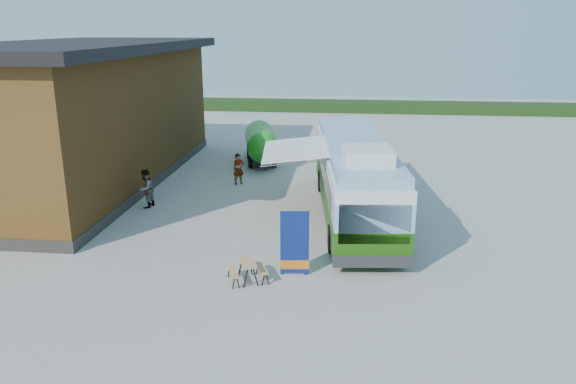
# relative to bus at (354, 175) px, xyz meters

# --- Properties ---
(ground) EXTENTS (100.00, 100.00, 0.00)m
(ground) POSITION_rel_bus_xyz_m (-4.06, -5.66, -1.92)
(ground) COLOR #BCB7AD
(ground) RESTS_ON ground
(barn) EXTENTS (9.60, 21.20, 7.50)m
(barn) POSITION_rel_bus_xyz_m (-14.56, 4.34, 1.67)
(barn) COLOR brown
(barn) RESTS_ON ground
(hedge) EXTENTS (40.00, 3.00, 1.00)m
(hedge) POSITION_rel_bus_xyz_m (3.94, 32.34, -1.42)
(hedge) COLOR #264419
(hedge) RESTS_ON ground
(bus) EXTENTS (4.14, 13.32, 4.03)m
(bus) POSITION_rel_bus_xyz_m (0.00, 0.00, 0.00)
(bus) COLOR #286110
(bus) RESTS_ON ground
(awning) EXTENTS (3.43, 5.01, 0.55)m
(awning) POSITION_rel_bus_xyz_m (-2.42, -0.12, 1.00)
(awning) COLOR white
(awning) RESTS_ON ground
(banner) EXTENTS (1.01, 0.25, 2.33)m
(banner) POSITION_rel_bus_xyz_m (-2.01, -6.56, -0.97)
(banner) COLOR navy
(banner) RESTS_ON ground
(picnic_table) EXTENTS (1.54, 1.47, 0.70)m
(picnic_table) POSITION_rel_bus_xyz_m (-3.53, -7.25, -1.40)
(picnic_table) COLOR tan
(picnic_table) RESTS_ON ground
(person_a) EXTENTS (0.74, 0.67, 1.69)m
(person_a) POSITION_rel_bus_xyz_m (-6.20, 4.65, -1.08)
(person_a) COLOR #999999
(person_a) RESTS_ON ground
(person_b) EXTENTS (0.86, 1.01, 1.85)m
(person_b) POSITION_rel_bus_xyz_m (-9.76, 0.13, -1.00)
(person_b) COLOR #999999
(person_b) RESTS_ON ground
(slurry_tanker) EXTENTS (2.75, 6.25, 2.35)m
(slurry_tanker) POSITION_rel_bus_xyz_m (-5.77, 9.71, -0.57)
(slurry_tanker) COLOR #1D911A
(slurry_tanker) RESTS_ON ground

